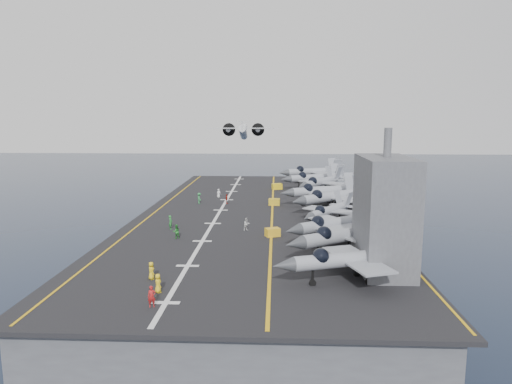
{
  "coord_description": "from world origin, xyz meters",
  "views": [
    {
      "loc": [
        3.56,
        -77.39,
        26.54
      ],
      "look_at": [
        0.0,
        4.0,
        13.0
      ],
      "focal_mm": 32.0,
      "sensor_mm": 36.0,
      "label": 1
    }
  ],
  "objects_px": {
    "fighter_jet_0": "(350,258)",
    "transport_plane": "(243,132)",
    "island_superstructure": "(385,200)",
    "tow_cart_a": "(273,232)"
  },
  "relations": [
    {
      "from": "fighter_jet_0",
      "to": "transport_plane",
      "type": "height_order",
      "value": "transport_plane"
    },
    {
      "from": "island_superstructure",
      "to": "tow_cart_a",
      "type": "height_order",
      "value": "island_superstructure"
    },
    {
      "from": "island_superstructure",
      "to": "transport_plane",
      "type": "bearing_deg",
      "value": 103.1
    },
    {
      "from": "island_superstructure",
      "to": "transport_plane",
      "type": "relative_size",
      "value": 0.67
    },
    {
      "from": "tow_cart_a",
      "to": "fighter_jet_0",
      "type": "bearing_deg",
      "value": -65.46
    },
    {
      "from": "tow_cart_a",
      "to": "transport_plane",
      "type": "relative_size",
      "value": 0.1
    },
    {
      "from": "island_superstructure",
      "to": "fighter_jet_0",
      "type": "bearing_deg",
      "value": -135.79
    },
    {
      "from": "island_superstructure",
      "to": "fighter_jet_0",
      "type": "height_order",
      "value": "island_superstructure"
    },
    {
      "from": "tow_cart_a",
      "to": "transport_plane",
      "type": "height_order",
      "value": "transport_plane"
    },
    {
      "from": "fighter_jet_0",
      "to": "tow_cart_a",
      "type": "height_order",
      "value": "fighter_jet_0"
    }
  ]
}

